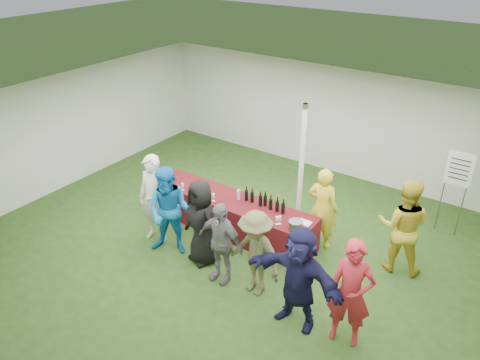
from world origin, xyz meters
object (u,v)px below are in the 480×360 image
Objects in this scene: serving_table at (232,215)px; customer_1 at (170,212)px; dump_bucket at (296,225)px; customer_6 at (351,294)px; staff_pourer at (322,208)px; customer_4 at (255,253)px; wine_list_sign at (458,175)px; customer_2 at (201,223)px; customer_3 at (220,242)px; customer_5 at (298,278)px; customer_0 at (154,199)px; staff_back at (403,226)px.

customer_1 is (-0.54, -1.23, 0.52)m from serving_table.
dump_bucket is 0.14× the size of customer_1.
customer_1 is at bearing -113.65° from serving_table.
dump_bucket is 0.15× the size of customer_6.
staff_pourer is 1.89m from customer_4.
customer_1 is (-4.17, -3.71, -0.42)m from wine_list_sign.
customer_1 is 1.00× the size of customer_6.
customer_2 is 1.07× the size of customer_3.
wine_list_sign is 1.03× the size of customer_5.
wine_list_sign is 1.01× the size of customer_6.
customer_6 reaches higher than customer_2.
customer_0 is 0.55m from customer_1.
wine_list_sign reaches higher than customer_1.
customer_0 is at bearing -162.08° from customer_2.
customer_5 is at bearing -4.70° from customer_4.
staff_back is 2.69m from customer_4.
customer_4 is at bearing 34.66° from staff_back.
customer_1 is (0.54, -0.13, -0.03)m from customer_0.
customer_5 is at bearing 103.19° from staff_pourer.
staff_back is 0.99× the size of customer_0.
dump_bucket is 0.14× the size of wine_list_sign.
staff_back reaches higher than dump_bucket.
serving_table is at bearing 149.39° from customer_5.
staff_back is at bearing 40.75° from customer_3.
staff_pourer is at bearing 108.74° from customer_5.
customer_2 is 1.05× the size of customer_4.
serving_table is at bearing 118.78° from customer_3.
customer_1 is at bearing 163.86° from customer_6.
customer_4 is at bearing 77.46° from staff_pourer.
dump_bucket reaches higher than serving_table.
customer_6 is at bearing -23.99° from serving_table.
customer_1 is at bearing -19.32° from customer_0.
customer_2 is at bearing 17.32° from staff_back.
serving_table is 2.15× the size of staff_pourer.
customer_5 reaches higher than dump_bucket.
staff_back reaches higher than customer_2.
wine_list_sign is at bearing 31.85° from customer_0.
wine_list_sign is at bearing 52.77° from dump_bucket.
customer_6 reaches higher than customer_3.
wine_list_sign is 5.93m from customer_0.
customer_0 is 3.42m from customer_5.
customer_5 reaches higher than customer_4.
dump_bucket is 0.15× the size of staff_pourer.
wine_list_sign is (2.06, 2.71, 0.48)m from dump_bucket.
wine_list_sign is 0.98× the size of customer_0.
serving_table is 13.97× the size of dump_bucket.
dump_bucket is 1.48m from customer_5.
serving_table is 3.45m from customer_6.
customer_5 is at bearing 8.59° from customer_2.
customer_4 is at bearing -22.59° from customer_1.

